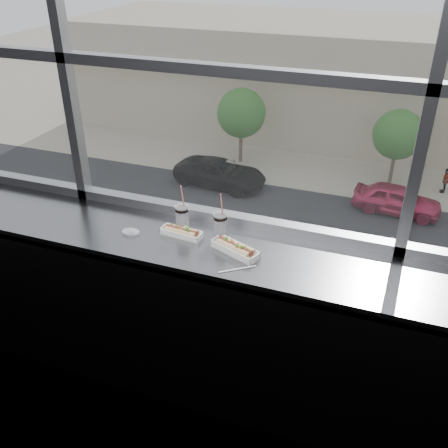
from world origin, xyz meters
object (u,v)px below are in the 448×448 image
(hotdog_tray_left, at_px, (182,232))
(car_far_b, at_px, (398,195))
(car_near_b, at_px, (225,242))
(wrapper, at_px, (131,231))
(hotdog_tray_right, at_px, (235,248))
(soda_cup_left, at_px, (182,218))
(car_far_a, at_px, (220,169))
(tree_left, at_px, (241,113))
(soda_cup_right, at_px, (220,225))
(pedestrian_c, at_px, (446,178))
(loose_straw, at_px, (237,269))
(tree_center, at_px, (398,135))

(hotdog_tray_left, height_order, car_far_b, hotdog_tray_left)
(hotdog_tray_left, relative_size, car_far_b, 0.04)
(hotdog_tray_left, height_order, car_near_b, hotdog_tray_left)
(wrapper, bearing_deg, hotdog_tray_right, 1.52)
(soda_cup_left, bearing_deg, car_near_b, 109.07)
(hotdog_tray_right, height_order, car_far_a, hotdog_tray_right)
(car_near_b, distance_m, tree_left, 12.63)
(car_far_b, bearing_deg, soda_cup_right, -177.81)
(car_near_b, bearing_deg, car_far_a, 26.86)
(wrapper, relative_size, pedestrian_c, 0.06)
(tree_left, bearing_deg, car_far_a, -89.78)
(hotdog_tray_right, xyz_separation_m, wrapper, (-0.64, -0.02, -0.02))
(pedestrian_c, bearing_deg, car_near_b, -40.07)
(soda_cup_left, relative_size, soda_cup_right, 1.03)
(soda_cup_right, distance_m, car_far_a, 28.11)
(loose_straw, relative_size, pedestrian_c, 0.11)
(soda_cup_left, height_order, wrapper, soda_cup_left)
(car_far_a, bearing_deg, loose_straw, -153.23)
(loose_straw, relative_size, wrapper, 1.98)
(hotdog_tray_right, distance_m, soda_cup_left, 0.39)
(soda_cup_right, xyz_separation_m, car_far_b, (1.43, 24.20, -11.04))
(loose_straw, bearing_deg, hotdog_tray_right, 76.16)
(pedestrian_c, distance_m, tree_left, 13.33)
(hotdog_tray_left, height_order, hotdog_tray_right, hotdog_tray_right)
(soda_cup_right, xyz_separation_m, car_near_b, (-5.84, 16.20, -10.98))
(loose_straw, distance_m, car_near_b, 20.63)
(car_far_b, bearing_deg, loose_straw, -177.33)
(soda_cup_right, bearing_deg, tree_left, 107.86)
(car_far_a, xyz_separation_m, pedestrian_c, (13.08, 3.70, -0.14))
(hotdog_tray_left, relative_size, car_near_b, 0.04)
(hotdog_tray_left, relative_size, wrapper, 2.43)
(soda_cup_left, relative_size, car_far_b, 0.05)
(car_far_b, relative_size, car_near_b, 0.95)
(soda_cup_left, xyz_separation_m, wrapper, (-0.27, -0.13, -0.08))
(pedestrian_c, xyz_separation_m, tree_left, (-13.09, 0.30, 2.46))
(soda_cup_left, xyz_separation_m, car_near_b, (-5.60, 16.19, -10.98))
(soda_cup_left, distance_m, car_near_b, 20.35)
(wrapper, distance_m, car_far_b, 26.75)
(car_far_b, relative_size, tree_center, 1.37)
(soda_cup_left, height_order, tree_left, soda_cup_left)
(hotdog_tray_right, relative_size, loose_straw, 1.46)
(hotdog_tray_right, relative_size, wrapper, 2.89)
(car_far_a, distance_m, car_near_b, 8.63)
(loose_straw, height_order, car_far_a, loose_straw)
(hotdog_tray_right, distance_m, tree_center, 29.68)
(hotdog_tray_right, distance_m, pedestrian_c, 30.39)
(hotdog_tray_right, relative_size, car_far_a, 0.05)
(car_far_a, bearing_deg, hotdog_tray_right, -153.24)
(tree_center, bearing_deg, loose_straw, -91.35)
(soda_cup_right, xyz_separation_m, loose_straw, (0.19, -0.26, -0.08))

